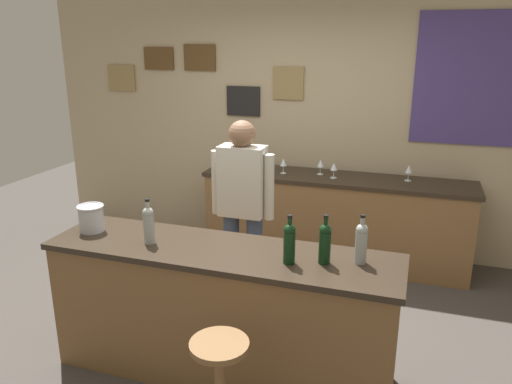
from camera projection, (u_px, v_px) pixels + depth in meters
The scene contains 16 objects.
ground_plane at pixel (243, 339), 3.81m from camera, with size 10.00×10.00×0.00m, color #423D38.
back_wall at pixel (310, 118), 5.23m from camera, with size 6.00×0.09×2.80m.
bar_counter at pixel (222, 312), 3.31m from camera, with size 2.31×0.60×0.92m.
side_counter at pixel (334, 219), 5.05m from camera, with size 2.67×0.56×0.90m.
bartender at pixel (243, 206), 3.96m from camera, with size 0.52×0.21×1.62m.
bar_stool at pixel (220, 378), 2.67m from camera, with size 0.32×0.32×0.68m.
wine_bottle_a at pixel (149, 224), 3.23m from camera, with size 0.07×0.07×0.31m.
wine_bottle_b at pixel (289, 242), 2.94m from camera, with size 0.07×0.07×0.31m.
wine_bottle_c at pixel (325, 242), 2.94m from camera, with size 0.07×0.07×0.31m.
wine_bottle_d at pixel (361, 242), 2.94m from camera, with size 0.07×0.07×0.31m.
ice_bucket at pixel (91, 218), 3.45m from camera, with size 0.19×0.19×0.19m.
wine_glass_a at pixel (262, 162), 5.04m from camera, with size 0.07×0.07×0.16m.
wine_glass_b at pixel (283, 163), 5.02m from camera, with size 0.07×0.07×0.16m.
wine_glass_c at pixel (320, 164), 4.98m from camera, with size 0.07×0.07×0.16m.
wine_glass_d at pixel (334, 167), 4.85m from camera, with size 0.07×0.07×0.16m.
wine_glass_e at pixel (409, 170), 4.75m from camera, with size 0.07×0.07×0.16m.
Camera 1 is at (1.14, -3.11, 2.21)m, focal length 34.83 mm.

